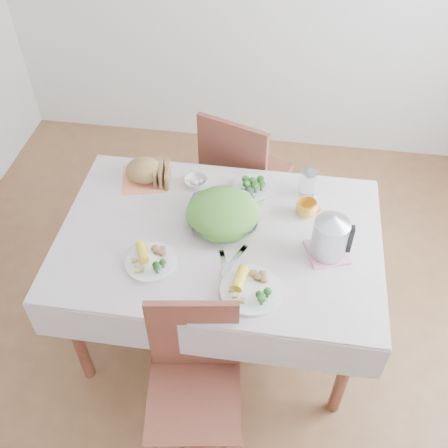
# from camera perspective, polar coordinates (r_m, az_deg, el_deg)

# --- Properties ---
(floor) EXTENTS (3.60, 3.60, 0.00)m
(floor) POSITION_cam_1_polar(r_m,az_deg,el_deg) (3.05, -0.44, -11.05)
(floor) COLOR brown
(floor) RESTS_ON ground
(dining_table) EXTENTS (1.40, 0.90, 0.75)m
(dining_table) POSITION_cam_1_polar(r_m,az_deg,el_deg) (2.74, -0.48, -6.76)
(dining_table) COLOR brown
(dining_table) RESTS_ON floor
(tablecloth) EXTENTS (1.50, 1.00, 0.01)m
(tablecloth) POSITION_cam_1_polar(r_m,az_deg,el_deg) (2.45, -0.53, -1.33)
(tablecloth) COLOR beige
(tablecloth) RESTS_ON dining_table
(chair_near) EXTENTS (0.45, 0.45, 0.88)m
(chair_near) POSITION_cam_1_polar(r_m,az_deg,el_deg) (2.32, -3.32, -18.24)
(chair_near) COLOR brown
(chair_near) RESTS_ON floor
(chair_far) EXTENTS (0.56, 0.56, 0.97)m
(chair_far) POSITION_cam_1_polar(r_m,az_deg,el_deg) (3.22, 2.46, 5.29)
(chair_far) COLOR brown
(chair_far) RESTS_ON floor
(salad_bowl) EXTENTS (0.39, 0.39, 0.08)m
(salad_bowl) POSITION_cam_1_polar(r_m,az_deg,el_deg) (2.47, -0.09, 0.76)
(salad_bowl) COLOR white
(salad_bowl) RESTS_ON tablecloth
(dinner_plate_left) EXTENTS (0.25, 0.25, 0.02)m
(dinner_plate_left) POSITION_cam_1_polar(r_m,az_deg,el_deg) (2.34, -7.92, -4.12)
(dinner_plate_left) COLOR white
(dinner_plate_left) RESTS_ON tablecloth
(dinner_plate_right) EXTENTS (0.36, 0.36, 0.02)m
(dinner_plate_right) POSITION_cam_1_polar(r_m,az_deg,el_deg) (2.23, 2.96, -7.24)
(dinner_plate_right) COLOR white
(dinner_plate_right) RESTS_ON tablecloth
(broccoli_plate) EXTENTS (0.25, 0.25, 0.02)m
(broccoli_plate) POSITION_cam_1_polar(r_m,az_deg,el_deg) (2.67, 3.10, 3.93)
(broccoli_plate) COLOR beige
(broccoli_plate) RESTS_ON tablecloth
(napkin) EXTENTS (0.28, 0.28, 0.00)m
(napkin) POSITION_cam_1_polar(r_m,az_deg,el_deg) (2.76, -8.57, 4.90)
(napkin) COLOR #FF8357
(napkin) RESTS_ON tablecloth
(bread_loaf) EXTENTS (0.20, 0.20, 0.11)m
(bread_loaf) POSITION_cam_1_polar(r_m,az_deg,el_deg) (2.73, -8.70, 5.79)
(bread_loaf) COLOR brown
(bread_loaf) RESTS_ON napkin
(fruit_bowl) EXTENTS (0.14, 0.14, 0.04)m
(fruit_bowl) POSITION_cam_1_polar(r_m,az_deg,el_deg) (2.69, -3.10, 4.62)
(fruit_bowl) COLOR white
(fruit_bowl) RESTS_ON tablecloth
(yellow_mug) EXTENTS (0.13, 0.13, 0.08)m
(yellow_mug) POSITION_cam_1_polar(r_m,az_deg,el_deg) (2.54, 8.98, 1.68)
(yellow_mug) COLOR gold
(yellow_mug) RESTS_ON tablecloth
(glass_tumbler) EXTENTS (0.09, 0.09, 0.15)m
(glass_tumbler) POSITION_cam_1_polar(r_m,az_deg,el_deg) (2.63, 9.10, 4.20)
(glass_tumbler) COLOR white
(glass_tumbler) RESTS_ON tablecloth
(pink_tray) EXTENTS (0.22, 0.22, 0.01)m
(pink_tray) POSITION_cam_1_polar(r_m,az_deg,el_deg) (2.41, 11.11, -3.03)
(pink_tray) COLOR pink
(pink_tray) RESTS_ON tablecloth
(electric_kettle) EXTENTS (0.19, 0.19, 0.22)m
(electric_kettle) POSITION_cam_1_polar(r_m,az_deg,el_deg) (2.33, 11.50, -1.20)
(electric_kettle) COLOR #B2B5BA
(electric_kettle) RESTS_ON pink_tray
(fork_left) EXTENTS (0.08, 0.18, 0.00)m
(fork_left) POSITION_cam_1_polar(r_m,az_deg,el_deg) (2.32, 0.14, -4.69)
(fork_left) COLOR silver
(fork_left) RESTS_ON tablecloth
(fork_right) EXTENTS (0.10, 0.19, 0.00)m
(fork_right) POSITION_cam_1_polar(r_m,az_deg,el_deg) (2.34, 1.04, -4.07)
(fork_right) COLOR silver
(fork_right) RESTS_ON tablecloth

